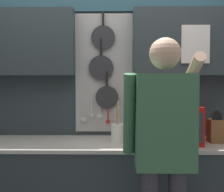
{
  "coord_description": "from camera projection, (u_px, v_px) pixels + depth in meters",
  "views": [
    {
      "loc": [
        -0.0,
        -2.16,
        1.37
      ],
      "look_at": [
        -0.03,
        0.18,
        1.28
      ],
      "focal_mm": 40.0,
      "sensor_mm": 36.0,
      "label": 1
    }
  ],
  "objects": [
    {
      "name": "back_wall_unit",
      "position": [
        117.0,
        75.0,
        2.42
      ],
      "size": [
        3.16,
        0.22,
        2.44
      ],
      "color": "#2D383D",
      "rests_on": "ground_plane"
    },
    {
      "name": "knife_block",
      "position": [
        215.0,
        130.0,
        2.16
      ],
      "size": [
        0.12,
        0.16,
        0.28
      ],
      "color": "brown",
      "rests_on": "base_cabinet_counter"
    },
    {
      "name": "microwave",
      "position": [
        170.0,
        124.0,
        2.16
      ],
      "size": [
        0.47,
        0.4,
        0.32
      ],
      "color": "red",
      "rests_on": "base_cabinet_counter"
    },
    {
      "name": "utensil_crock",
      "position": [
        119.0,
        132.0,
        2.17
      ],
      "size": [
        0.13,
        0.13,
        0.36
      ],
      "color": "white",
      "rests_on": "base_cabinet_counter"
    },
    {
      "name": "base_cabinet_counter",
      "position": [
        116.0,
        192.0,
        2.19
      ],
      "size": [
        2.59,
        0.6,
        0.88
      ],
      "color": "#2D383D",
      "rests_on": "ground_plane"
    },
    {
      "name": "person",
      "position": [
        164.0,
        141.0,
        1.65
      ],
      "size": [
        0.54,
        0.61,
        1.68
      ],
      "color": "#383842",
      "rests_on": "ground_plane"
    }
  ]
}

